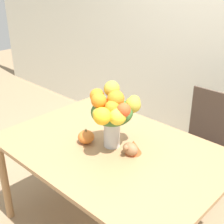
% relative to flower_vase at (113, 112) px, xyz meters
% --- Properties ---
extents(dining_table, '(1.56, 1.07, 0.76)m').
position_rel_flower_vase_xyz_m(dining_table, '(-0.01, 0.00, -0.35)').
color(dining_table, '#9E754C').
rests_on(dining_table, ground_plane).
extents(flower_vase, '(0.33, 0.39, 0.47)m').
position_rel_flower_vase_xyz_m(flower_vase, '(0.00, 0.00, 0.00)').
color(flower_vase, silver).
rests_on(flower_vase, dining_table).
extents(pumpkin, '(0.12, 0.12, 0.11)m').
position_rel_flower_vase_xyz_m(pumpkin, '(-0.18, -0.08, -0.22)').
color(pumpkin, orange).
rests_on(pumpkin, dining_table).
extents(turkey_figurine, '(0.11, 0.15, 0.09)m').
position_rel_flower_vase_xyz_m(turkey_figurine, '(0.15, 0.03, -0.23)').
color(turkey_figurine, '#936642').
rests_on(turkey_figurine, dining_table).
extents(dining_chair_near_window, '(0.43, 0.43, 0.94)m').
position_rel_flower_vase_xyz_m(dining_chair_near_window, '(0.21, 0.93, -0.56)').
color(dining_chair_near_window, '#47382D').
rests_on(dining_chair_near_window, ground_plane).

